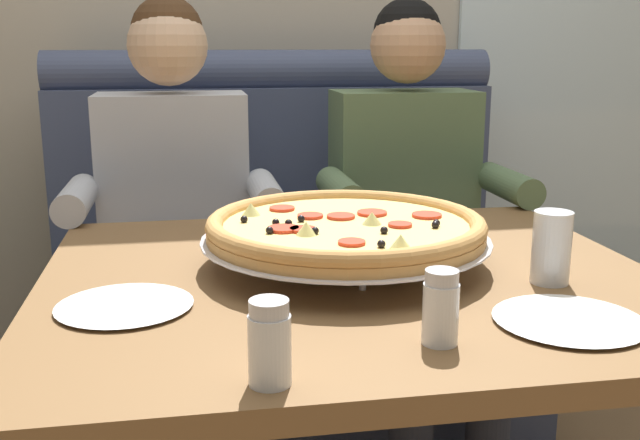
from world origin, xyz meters
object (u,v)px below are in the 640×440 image
object	(u,v)px
pizza	(348,228)
diner_right	(413,205)
booth_bench	(285,288)
shaker_oregano	(440,312)
plate_near_left	(124,302)
plate_near_right	(569,316)
shaker_pepper_flakes	(270,349)
dining_table	(351,320)
diner_left	(175,214)
drinking_glass	(551,252)

from	to	relation	value
pizza	diner_right	bearing A→B (deg)	63.08
booth_bench	pizza	size ratio (longest dim) A/B	2.68
booth_bench	shaker_oregano	size ratio (longest dim) A/B	13.57
diner_right	pizza	world-z (taller)	diner_right
plate_near_left	plate_near_right	distance (m)	0.69
shaker_pepper_flakes	dining_table	bearing A→B (deg)	65.17
diner_left	plate_near_right	bearing A→B (deg)	-58.70
diner_left	drinking_glass	distance (m)	1.04
pizza	plate_near_left	distance (m)	0.43
shaker_oregano	plate_near_right	xyz separation A→B (m)	(0.22, 0.04, -0.04)
shaker_oregano	plate_near_left	size ratio (longest dim) A/B	0.49
shaker_oregano	plate_near_right	bearing A→B (deg)	10.69
diner_right	shaker_oregano	world-z (taller)	diner_right
diner_left	pizza	size ratio (longest dim) A/B	2.35
dining_table	drinking_glass	size ratio (longest dim) A/B	8.71
plate_near_left	dining_table	bearing A→B (deg)	15.94
pizza	drinking_glass	distance (m)	0.37
diner_left	plate_near_right	distance (m)	1.15
plate_near_right	plate_near_left	bearing A→B (deg)	164.65
booth_bench	drinking_glass	distance (m)	1.18
diner_left	shaker_oregano	world-z (taller)	diner_left
dining_table	shaker_pepper_flakes	xyz separation A→B (m)	(-0.20, -0.42, 0.14)
shaker_pepper_flakes	plate_near_left	distance (m)	0.37
shaker_pepper_flakes	diner_left	bearing A→B (deg)	96.77
drinking_glass	plate_near_right	bearing A→B (deg)	-108.24
diner_left	plate_near_left	size ratio (longest dim) A/B	5.86
dining_table	shaker_oregano	bearing A→B (deg)	-81.03
booth_bench	diner_left	bearing A→B (deg)	-140.84
shaker_oregano	plate_near_left	xyz separation A→B (m)	(-0.45, 0.22, -0.04)
plate_near_right	pizza	bearing A→B (deg)	127.63
diner_left	pizza	world-z (taller)	diner_left
shaker_oregano	plate_near_left	distance (m)	0.50
booth_bench	diner_left	world-z (taller)	diner_left
dining_table	plate_near_right	bearing A→B (deg)	-47.40
booth_bench	pizza	xyz separation A→B (m)	(0.00, -0.90, 0.42)
booth_bench	diner_right	size ratio (longest dim) A/B	1.14
plate_near_left	diner_left	bearing A→B (deg)	85.27
plate_near_left	drinking_glass	distance (m)	0.73
shaker_oregano	booth_bench	bearing A→B (deg)	92.35
pizza	plate_near_left	size ratio (longest dim) A/B	2.49
dining_table	shaker_pepper_flakes	world-z (taller)	shaker_pepper_flakes
dining_table	shaker_oregano	world-z (taller)	shaker_oregano
dining_table	pizza	xyz separation A→B (m)	(0.00, 0.05, 0.16)
diner_left	plate_near_left	xyz separation A→B (m)	(-0.07, -0.80, 0.04)
booth_bench	diner_right	xyz separation A→B (m)	(0.33, -0.27, 0.31)
dining_table	diner_left	world-z (taller)	diner_left
pizza	drinking_glass	world-z (taller)	drinking_glass
diner_left	diner_right	xyz separation A→B (m)	(0.65, 0.00, 0.00)
diner_left	shaker_oregano	xyz separation A→B (m)	(0.38, -1.02, 0.08)
booth_bench	plate_near_left	distance (m)	1.19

